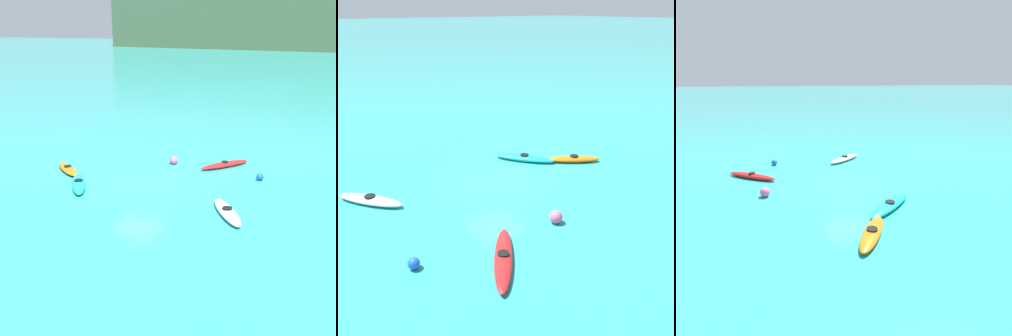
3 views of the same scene
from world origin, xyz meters
TOP-DOWN VIEW (x-y plane):
  - ground_plane at (0.00, 0.00)m, footprint 600.00×600.00m
  - kayak_cyan at (-2.87, -1.26)m, footprint 2.48×3.05m
  - kayak_white at (5.46, -1.55)m, footprint 2.36×2.95m
  - kayak_red at (3.37, 5.09)m, footprint 2.57×3.05m
  - kayak_orange at (-4.90, 0.50)m, footprint 2.66×2.17m
  - buoy_blue at (5.84, 3.62)m, footprint 0.40×0.40m
  - buoy_pink at (0.28, 4.39)m, footprint 0.51×0.51m

SIDE VIEW (x-z plane):
  - ground_plane at x=0.00m, z-range 0.00..0.00m
  - kayak_red at x=3.37m, z-range -0.02..0.35m
  - kayak_cyan at x=-2.87m, z-range -0.02..0.35m
  - kayak_white at x=5.46m, z-range -0.02..0.35m
  - kayak_orange at x=-4.90m, z-range -0.02..0.35m
  - buoy_blue at x=5.84m, z-range 0.00..0.40m
  - buoy_pink at x=0.28m, z-range 0.00..0.51m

